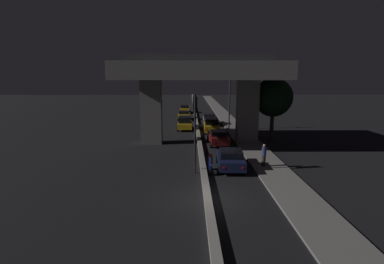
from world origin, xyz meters
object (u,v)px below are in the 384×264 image
Objects in this scene: car_taxi_yellow_lead_oncoming at (185,123)px; car_silver_fourth at (209,119)px; street_lamp at (227,97)px; car_taxi_yellow_second_oncoming at (184,115)px; car_taxi_yellow_third_oncoming at (185,109)px; pedestrian_on_sidewalk at (264,155)px; car_dark_blue_lead at (231,159)px; car_taxi_yellow_third at (211,125)px; traffic_light_left_of_median at (195,120)px; motorcycle_blue_filtering_near at (210,164)px; car_dark_red_second at (218,137)px.

car_silver_fourth is at bearing 140.01° from car_taxi_yellow_lead_oncoming.
car_silver_fourth is at bearing 116.17° from street_lamp.
street_lamp is at bearing 32.70° from car_taxi_yellow_second_oncoming.
pedestrian_on_sidewalk reaches higher than car_taxi_yellow_third_oncoming.
car_taxi_yellow_third_oncoming is 2.45× the size of pedestrian_on_sidewalk.
car_taxi_yellow_third is at bearing 3.85° from car_dark_blue_lead.
traffic_light_left_of_median is at bearing -103.67° from street_lamp.
car_dark_blue_lead is 1.03× the size of car_taxi_yellow_second_oncoming.
car_dark_blue_lead is 1.01× the size of car_taxi_yellow_third_oncoming.
street_lamp reaches higher than pedestrian_on_sidewalk.
pedestrian_on_sidewalk is at bearing -87.22° from street_lamp.
street_lamp is 5.63m from car_silver_fourth.
car_taxi_yellow_third reaches higher than car_taxi_yellow_third_oncoming.
car_taxi_yellow_lead_oncoming is (-1.02, 18.04, -2.97)m from traffic_light_left_of_median.
pedestrian_on_sidewalk reaches higher than car_silver_fourth.
motorcycle_blue_filtering_near is (-1.33, -22.06, -0.18)m from car_silver_fourth.
car_taxi_yellow_lead_oncoming is 0.98× the size of car_taxi_yellow_second_oncoming.
car_silver_fourth is (-1.97, 4.00, -3.44)m from street_lamp.
car_taxi_yellow_third is 15.17m from pedestrian_on_sidewalk.
car_silver_fourth is (-0.24, 21.11, 0.03)m from car_dark_blue_lead.
car_dark_red_second is (-0.18, 8.09, -0.00)m from car_dark_blue_lead.
car_dark_red_second is 2.35× the size of motorcycle_blue_filtering_near.
street_lamp is 11.49m from car_taxi_yellow_second_oncoming.
street_lamp reaches higher than car_taxi_yellow_third.
traffic_light_left_of_median is 3.44m from motorcycle_blue_filtering_near.
car_dark_blue_lead reaches higher than car_taxi_yellow_third_oncoming.
car_taxi_yellow_third_oncoming is at bearing 100.38° from pedestrian_on_sidewalk.
street_lamp is at bearing 92.78° from pedestrian_on_sidewalk.
traffic_light_left_of_median is 0.81× the size of street_lamp.
car_dark_red_second is 1.03× the size of car_taxi_yellow_third_oncoming.
car_dark_red_second is 0.96× the size of car_taxi_yellow_third.
car_taxi_yellow_third_oncoming is (-5.70, 18.63, -3.47)m from street_lamp.
car_dark_blue_lead is at bearing -177.89° from car_silver_fourth.
car_taxi_yellow_third is 21.02m from car_taxi_yellow_third_oncoming.
street_lamp is 1.67× the size of car_taxi_yellow_third_oncoming.
car_taxi_yellow_lead_oncoming is (-3.47, -4.12, 0.10)m from car_silver_fourth.
car_taxi_yellow_second_oncoming is (-3.99, 26.45, -0.04)m from car_dark_blue_lead.
street_lamp is at bearing 76.33° from traffic_light_left_of_median.
motorcycle_blue_filtering_near is (1.12, 0.10, -3.26)m from traffic_light_left_of_median.
car_dark_red_second is 6.95m from car_taxi_yellow_third.
car_taxi_yellow_lead_oncoming is at bearing 19.74° from car_dark_red_second.
car_dark_red_second is 8.40m from pedestrian_on_sidewalk.
car_taxi_yellow_third is at bearing -0.68° from motorcycle_blue_filtering_near.
car_dark_blue_lead is at bearing 8.29° from car_taxi_yellow_third_oncoming.
car_silver_fourth is at bearing 16.26° from car_taxi_yellow_third_oncoming.
car_silver_fourth is (0.15, 6.09, -0.13)m from car_taxi_yellow_third.
car_taxi_yellow_lead_oncoming is at bearing 2.89° from car_taxi_yellow_second_oncoming.
car_taxi_yellow_second_oncoming is at bearing -178.26° from car_taxi_yellow_lead_oncoming.
car_taxi_yellow_second_oncoming is at bearing 103.95° from pedestrian_on_sidewalk.
car_dark_red_second is 1.05× the size of car_taxi_yellow_second_oncoming.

